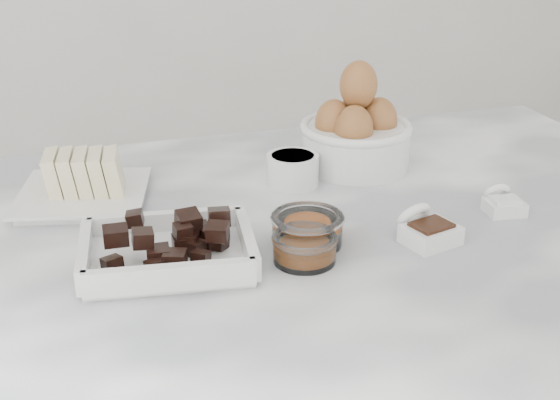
% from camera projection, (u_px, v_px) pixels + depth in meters
% --- Properties ---
extents(marble_slab, '(1.20, 0.80, 0.04)m').
position_uv_depth(marble_slab, '(271.00, 258.00, 0.92)').
color(marble_slab, white).
rests_on(marble_slab, cabinet).
extents(chocolate_dish, '(0.21, 0.17, 0.05)m').
position_uv_depth(chocolate_dish, '(167.00, 247.00, 0.85)').
color(chocolate_dish, white).
rests_on(chocolate_dish, marble_slab).
extents(butter_plate, '(0.20, 0.20, 0.07)m').
position_uv_depth(butter_plate, '(79.00, 184.00, 1.01)').
color(butter_plate, white).
rests_on(butter_plate, marble_slab).
extents(sugar_ramekin, '(0.07, 0.07, 0.04)m').
position_uv_depth(sugar_ramekin, '(293.00, 168.00, 1.07)').
color(sugar_ramekin, white).
rests_on(sugar_ramekin, marble_slab).
extents(egg_bowl, '(0.16, 0.16, 0.16)m').
position_uv_depth(egg_bowl, '(356.00, 133.00, 1.12)').
color(egg_bowl, white).
rests_on(egg_bowl, marble_slab).
extents(honey_bowl, '(0.07, 0.07, 0.03)m').
position_uv_depth(honey_bowl, '(305.00, 248.00, 0.86)').
color(honey_bowl, white).
rests_on(honey_bowl, marble_slab).
extents(zest_bowl, '(0.09, 0.09, 0.04)m').
position_uv_depth(zest_bowl, '(307.00, 228.00, 0.90)').
color(zest_bowl, white).
rests_on(zest_bowl, marble_slab).
extents(vanilla_spoon, '(0.07, 0.08, 0.05)m').
position_uv_depth(vanilla_spoon, '(426.00, 229.00, 0.91)').
color(vanilla_spoon, white).
rests_on(vanilla_spoon, marble_slab).
extents(salt_spoon, '(0.05, 0.06, 0.04)m').
position_uv_depth(salt_spoon, '(503.00, 203.00, 0.99)').
color(salt_spoon, white).
rests_on(salt_spoon, marble_slab).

